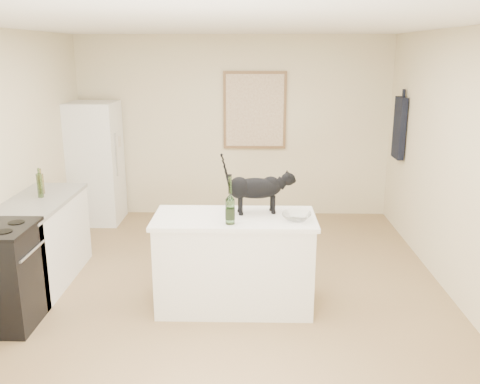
# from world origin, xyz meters

# --- Properties ---
(floor) EXTENTS (5.50, 5.50, 0.00)m
(floor) POSITION_xyz_m (0.00, 0.00, 0.00)
(floor) COLOR #90744C
(floor) RESTS_ON ground
(ceiling) EXTENTS (5.50, 5.50, 0.00)m
(ceiling) POSITION_xyz_m (0.00, 0.00, 2.60)
(ceiling) COLOR white
(ceiling) RESTS_ON ground
(wall_back) EXTENTS (4.50, 0.00, 4.50)m
(wall_back) POSITION_xyz_m (0.00, 2.75, 1.30)
(wall_back) COLOR beige
(wall_back) RESTS_ON ground
(wall_front) EXTENTS (4.50, 0.00, 4.50)m
(wall_front) POSITION_xyz_m (0.00, -2.75, 1.30)
(wall_front) COLOR beige
(wall_front) RESTS_ON ground
(wall_right) EXTENTS (0.00, 5.50, 5.50)m
(wall_right) POSITION_xyz_m (2.25, 0.00, 1.30)
(wall_right) COLOR beige
(wall_right) RESTS_ON ground
(island_base) EXTENTS (1.44, 0.67, 0.86)m
(island_base) POSITION_xyz_m (0.10, -0.20, 0.43)
(island_base) COLOR white
(island_base) RESTS_ON floor
(island_top) EXTENTS (1.50, 0.70, 0.04)m
(island_top) POSITION_xyz_m (0.10, -0.20, 0.88)
(island_top) COLOR white
(island_top) RESTS_ON island_base
(left_cabinets) EXTENTS (0.60, 1.40, 0.86)m
(left_cabinets) POSITION_xyz_m (-1.95, 0.30, 0.43)
(left_cabinets) COLOR white
(left_cabinets) RESTS_ON floor
(left_countertop) EXTENTS (0.62, 1.44, 0.04)m
(left_countertop) POSITION_xyz_m (-1.95, 0.30, 0.88)
(left_countertop) COLOR gray
(left_countertop) RESTS_ON left_cabinets
(stove) EXTENTS (0.60, 0.60, 0.90)m
(stove) POSITION_xyz_m (-1.95, -0.60, 0.45)
(stove) COLOR black
(stove) RESTS_ON floor
(fridge) EXTENTS (0.68, 0.68, 1.70)m
(fridge) POSITION_xyz_m (-1.95, 2.35, 0.85)
(fridge) COLOR white
(fridge) RESTS_ON floor
(artwork_frame) EXTENTS (0.90, 0.03, 1.10)m
(artwork_frame) POSITION_xyz_m (0.30, 2.72, 1.55)
(artwork_frame) COLOR brown
(artwork_frame) RESTS_ON wall_back
(artwork_canvas) EXTENTS (0.82, 0.00, 1.02)m
(artwork_canvas) POSITION_xyz_m (0.30, 2.70, 1.55)
(artwork_canvas) COLOR beige
(artwork_canvas) RESTS_ON wall_back
(hanging_garment) EXTENTS (0.08, 0.34, 0.80)m
(hanging_garment) POSITION_xyz_m (2.19, 2.05, 1.40)
(hanging_garment) COLOR black
(hanging_garment) RESTS_ON wall_right
(black_cat) EXTENTS (0.64, 0.28, 0.43)m
(black_cat) POSITION_xyz_m (0.29, -0.09, 1.12)
(black_cat) COLOR black
(black_cat) RESTS_ON island_top
(wine_bottle) EXTENTS (0.11, 0.11, 0.39)m
(wine_bottle) POSITION_xyz_m (0.07, -0.41, 1.10)
(wine_bottle) COLOR #2D5D25
(wine_bottle) RESTS_ON island_top
(glass_bowl) EXTENTS (0.31, 0.31, 0.06)m
(glass_bowl) POSITION_xyz_m (0.66, -0.30, 0.93)
(glass_bowl) COLOR white
(glass_bowl) RESTS_ON island_top
(fridge_paper) EXTENTS (0.03, 0.12, 0.16)m
(fridge_paper) POSITION_xyz_m (-1.60, 2.42, 1.15)
(fridge_paper) COLOR beige
(fridge_paper) RESTS_ON fridge
(counter_bottle_cluster) EXTENTS (0.10, 0.20, 0.25)m
(counter_bottle_cluster) POSITION_xyz_m (-1.96, 0.46, 1.02)
(counter_bottle_cluster) COLOR brown
(counter_bottle_cluster) RESTS_ON left_countertop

